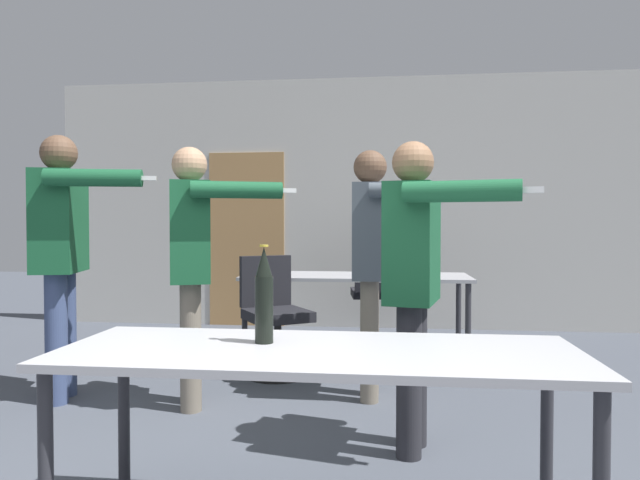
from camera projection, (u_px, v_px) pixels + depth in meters
back_wall at (337, 204)px, 6.68m from camera, size 6.75×0.12×2.90m
conference_table_near at (318, 368)px, 2.10m from camera, size 1.90×0.70×0.74m
conference_table_far at (356, 282)px, 5.16m from camera, size 2.03×0.74×0.74m
person_right_polo at (192, 251)px, 3.72m from camera, size 0.90×0.61×1.70m
person_near_casual at (372, 248)px, 3.90m from camera, size 0.77×0.60×1.71m
person_center_tall at (415, 266)px, 2.98m from camera, size 0.72×0.73×1.63m
person_left_plaid at (62, 241)px, 3.88m from camera, size 0.92×0.67×1.80m
office_chair_near_pushed at (375, 298)px, 5.87m from camera, size 0.52×0.57×0.94m
office_chair_far_right at (274, 318)px, 4.58m from camera, size 0.66×0.68×0.94m
beer_bottle at (264, 297)px, 2.19m from camera, size 0.07×0.07×0.38m
drink_cup at (375, 269)px, 5.23m from camera, size 0.08×0.08×0.10m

